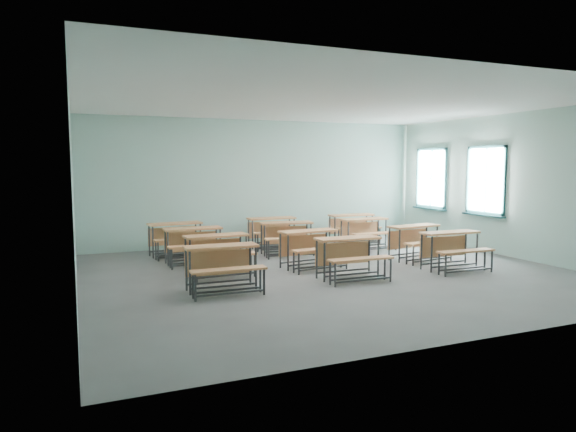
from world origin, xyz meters
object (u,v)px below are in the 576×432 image
object	(u,v)px
desk_unit_r1c0	(218,248)
desk_unit_r3c2	(353,224)
desk_unit_r2c0	(194,240)
desk_unit_r3c0	(176,234)
desk_unit_r0c2	(453,245)
desk_unit_r2c1	(287,233)
desk_unit_r1c1	(311,243)
desk_unit_r1c2	(417,237)
desk_unit_r0c1	(351,252)
desk_unit_r0c0	(223,261)
desk_unit_r3c1	(273,228)
desk_unit_r2c2	(366,229)

from	to	relation	value
desk_unit_r1c0	desk_unit_r3c2	bearing A→B (deg)	26.64
desk_unit_r2c0	desk_unit_r3c0	world-z (taller)	same
desk_unit_r0c2	desk_unit_r2c1	size ratio (longest dim) A/B	0.93
desk_unit_r1c0	desk_unit_r1c1	distance (m)	1.89
desk_unit_r1c2	desk_unit_r2c0	xyz separation A→B (m)	(-4.56, 1.42, 0.00)
desk_unit_r0c1	desk_unit_r0c0	bearing A→B (deg)	-179.40
desk_unit_r0c2	desk_unit_r3c1	world-z (taller)	same
desk_unit_r1c0	desk_unit_r2c2	world-z (taller)	same
desk_unit_r0c1	desk_unit_r3c0	bearing A→B (deg)	125.16
desk_unit_r0c1	desk_unit_r0c2	distance (m)	2.26
desk_unit_r3c0	desk_unit_r2c2	bearing A→B (deg)	-17.31
desk_unit_r0c2	desk_unit_r3c1	size ratio (longest dim) A/B	0.99
desk_unit_r1c2	desk_unit_r3c1	world-z (taller)	same
desk_unit_r3c1	desk_unit_r2c0	bearing A→B (deg)	-148.78
desk_unit_r1c0	desk_unit_r2c1	bearing A→B (deg)	32.55
desk_unit_r1c1	desk_unit_r3c0	distance (m)	3.26
desk_unit_r1c1	desk_unit_r1c2	bearing A→B (deg)	-8.90
desk_unit_r1c1	desk_unit_r2c2	distance (m)	2.70
desk_unit_r1c1	desk_unit_r2c2	size ratio (longest dim) A/B	1.03
desk_unit_r1c2	desk_unit_r1c1	bearing A→B (deg)	170.03
desk_unit_r1c0	desk_unit_r1c2	distance (m)	4.38
desk_unit_r0c0	desk_unit_r0c1	world-z (taller)	same
desk_unit_r2c2	desk_unit_r3c1	bearing A→B (deg)	148.98
desk_unit_r0c0	desk_unit_r1c1	size ratio (longest dim) A/B	0.95
desk_unit_r1c0	desk_unit_r1c2	xyz separation A→B (m)	(4.38, -0.18, 0.00)
desk_unit_r3c1	desk_unit_r3c2	world-z (taller)	same
desk_unit_r0c1	desk_unit_r1c2	xyz separation A→B (m)	(2.26, 1.09, 0.00)
desk_unit_r0c2	desk_unit_r1c1	world-z (taller)	same
desk_unit_r0c0	desk_unit_r0c2	world-z (taller)	same
desk_unit_r1c2	desk_unit_r2c1	size ratio (longest dim) A/B	1.00
desk_unit_r1c2	desk_unit_r0c2	bearing A→B (deg)	-97.66
desk_unit_r1c1	desk_unit_r2c0	xyz separation A→B (m)	(-2.07, 1.31, 0.00)
desk_unit_r0c2	desk_unit_r3c0	size ratio (longest dim) A/B	0.94
desk_unit_r0c0	desk_unit_r1c0	distance (m)	1.29
desk_unit_r2c0	desk_unit_r2c2	size ratio (longest dim) A/B	0.97
desk_unit_r1c0	desk_unit_r2c1	world-z (taller)	same
desk_unit_r1c1	desk_unit_r3c2	xyz separation A→B (m)	(2.44, 2.57, 0.00)
desk_unit_r3c0	desk_unit_r1c2	bearing A→B (deg)	-34.44
desk_unit_r2c2	desk_unit_r3c2	size ratio (longest dim) A/B	1.00
desk_unit_r2c1	desk_unit_r3c0	bearing A→B (deg)	167.77
desk_unit_r0c2	desk_unit_r1c0	world-z (taller)	same
desk_unit_r1c2	desk_unit_r3c0	distance (m)	5.34
desk_unit_r1c1	desk_unit_r2c1	distance (m)	1.54
desk_unit_r1c0	desk_unit_r2c1	xyz separation A→B (m)	(2.02, 1.46, 0.00)
desk_unit_r2c1	desk_unit_r3c2	size ratio (longest dim) A/B	1.05
desk_unit_r0c1	desk_unit_r2c0	distance (m)	3.40
desk_unit_r3c0	desk_unit_r3c2	size ratio (longest dim) A/B	1.04
desk_unit_r0c2	desk_unit_r2c0	bearing A→B (deg)	151.01
desk_unit_r0c2	desk_unit_r1c2	xyz separation A→B (m)	(0.01, 1.15, 0.00)
desk_unit_r0c2	desk_unit_r2c1	bearing A→B (deg)	130.65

